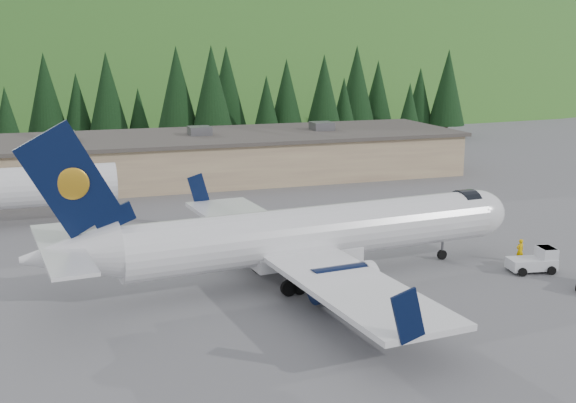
# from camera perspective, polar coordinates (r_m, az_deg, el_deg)

# --- Properties ---
(ground) EXTENTS (600.00, 600.00, 0.00)m
(ground) POSITION_cam_1_polar(r_m,az_deg,el_deg) (48.90, 2.24, -6.03)
(ground) COLOR slate
(airliner) EXTENTS (34.12, 32.06, 11.31)m
(airliner) POSITION_cam_1_polar(r_m,az_deg,el_deg) (47.61, 1.19, -2.74)
(airliner) COLOR white
(airliner) RESTS_ON ground
(baggage_tug_b) EXTENTS (3.40, 2.34, 1.70)m
(baggage_tug_b) POSITION_cam_1_polar(r_m,az_deg,el_deg) (52.75, 18.98, -4.46)
(baggage_tug_b) COLOR silver
(baggage_tug_b) RESTS_ON ground
(terminal_building) EXTENTS (71.00, 17.00, 6.10)m
(terminal_building) POSITION_cam_1_polar(r_m,az_deg,el_deg) (83.16, -10.33, 3.35)
(terminal_building) COLOR #977B60
(terminal_building) RESTS_ON ground
(ramp_worker) EXTENTS (0.65, 0.45, 1.70)m
(ramp_worker) POSITION_cam_1_polar(r_m,az_deg,el_deg) (54.63, 17.85, -3.71)
(ramp_worker) COLOR #FBBE00
(ramp_worker) RESTS_ON ground
(tree_line) EXTENTS (111.87, 18.28, 13.98)m
(tree_line) POSITION_cam_1_polar(r_m,az_deg,el_deg) (105.41, -10.96, 7.94)
(tree_line) COLOR black
(tree_line) RESTS_ON ground
(hills) EXTENTS (614.00, 330.00, 300.00)m
(hills) POSITION_cam_1_polar(r_m,az_deg,el_deg) (278.21, -2.75, -8.26)
(hills) COLOR #20551E
(hills) RESTS_ON ground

